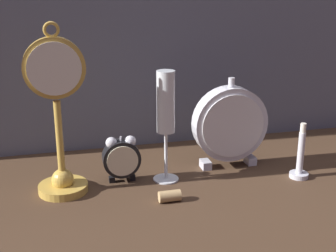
% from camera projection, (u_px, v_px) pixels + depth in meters
% --- Properties ---
extents(ground_plane, '(4.00, 4.00, 0.00)m').
position_uv_depth(ground_plane, '(178.00, 200.00, 0.90)').
color(ground_plane, '#422D1E').
extents(pocket_watch_on_stand, '(0.12, 0.10, 0.33)m').
position_uv_depth(pocket_watch_on_stand, '(59.00, 125.00, 0.89)').
color(pocket_watch_on_stand, gold).
rests_on(pocket_watch_on_stand, ground_plane).
extents(alarm_clock_twin_bell, '(0.08, 0.03, 0.10)m').
position_uv_depth(alarm_clock_twin_bell, '(121.00, 157.00, 0.97)').
color(alarm_clock_twin_bell, black).
rests_on(alarm_clock_twin_bell, ground_plane).
extents(mantel_clock_silver, '(0.17, 0.04, 0.20)m').
position_uv_depth(mantel_clock_silver, '(230.00, 124.00, 1.03)').
color(mantel_clock_silver, silver).
rests_on(mantel_clock_silver, ground_plane).
extents(champagne_flute, '(0.05, 0.05, 0.23)m').
position_uv_depth(champagne_flute, '(168.00, 111.00, 0.94)').
color(champagne_flute, silver).
rests_on(champagne_flute, ground_plane).
extents(brass_candlestick, '(0.04, 0.04, 0.12)m').
position_uv_depth(brass_candlestick, '(300.00, 161.00, 0.99)').
color(brass_candlestick, silver).
rests_on(brass_candlestick, ground_plane).
extents(wine_cork, '(0.04, 0.02, 0.02)m').
position_uv_depth(wine_cork, '(170.00, 196.00, 0.89)').
color(wine_cork, tan).
rests_on(wine_cork, ground_plane).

